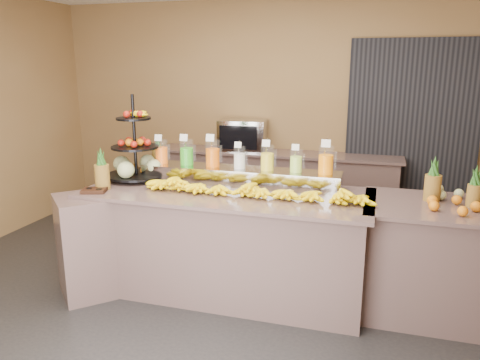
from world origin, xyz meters
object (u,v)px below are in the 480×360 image
at_px(fruit_stand, 139,158).
at_px(right_fruit_pile, 451,198).
at_px(pitcher_tray, 240,176).
at_px(oven_warmer, 243,135).
at_px(condiment_caddy, 94,191).
at_px(banana_heap, 255,188).

relative_size(fruit_stand, right_fruit_pile, 2.01).
xyz_separation_m(pitcher_tray, fruit_stand, (-0.97, -0.10, 0.13)).
bearing_deg(oven_warmer, pitcher_tray, -80.19).
bearing_deg(condiment_caddy, banana_heap, 12.69).
bearing_deg(fruit_stand, condiment_caddy, -94.31).
xyz_separation_m(banana_heap, fruit_stand, (-1.20, 0.22, 0.15)).
distance_m(banana_heap, fruit_stand, 1.23).
bearing_deg(condiment_caddy, fruit_stand, 73.64).
relative_size(condiment_caddy, oven_warmer, 0.34).
height_order(fruit_stand, oven_warmer, fruit_stand).
xyz_separation_m(fruit_stand, oven_warmer, (0.51, 1.77, -0.01)).
distance_m(fruit_stand, right_fruit_pile, 2.75).
bearing_deg(banana_heap, right_fruit_pile, 4.77).
xyz_separation_m(banana_heap, right_fruit_pile, (1.54, 0.13, 0.01)).
bearing_deg(oven_warmer, banana_heap, -76.40).
bearing_deg(banana_heap, fruit_stand, 169.49).
xyz_separation_m(banana_heap, oven_warmer, (-0.69, 2.00, 0.13)).
relative_size(fruit_stand, oven_warmer, 1.38).
bearing_deg(condiment_caddy, right_fruit_pile, 8.52).
distance_m(pitcher_tray, oven_warmer, 1.74).
xyz_separation_m(condiment_caddy, right_fruit_pile, (2.90, 0.43, 0.05)).
xyz_separation_m(fruit_stand, right_fruit_pile, (2.74, -0.09, -0.14)).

